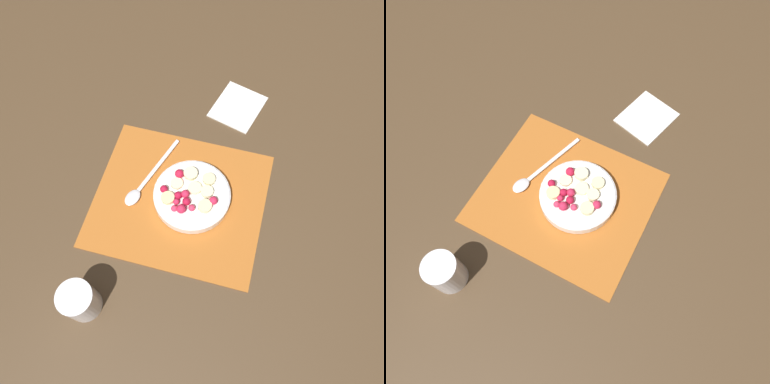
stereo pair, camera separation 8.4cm
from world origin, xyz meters
The scene contains 6 objects.
ground_plane centered at (0.00, 0.00, 0.00)m, with size 3.00×3.00×0.00m, color #4C3823.
placemat centered at (0.00, 0.00, 0.00)m, with size 0.39×0.34×0.01m.
fruit_bowl centered at (0.03, 0.01, 0.02)m, with size 0.18×0.18×0.05m.
spoon centered at (-0.09, 0.01, 0.01)m, with size 0.09×0.21×0.01m.
drinking_glass centered at (-0.12, -0.28, 0.05)m, with size 0.07×0.07×0.09m.
napkin centered at (0.08, 0.30, 0.00)m, with size 0.15×0.16×0.01m.
Camera 2 is at (0.20, -0.32, 0.80)m, focal length 35.00 mm.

